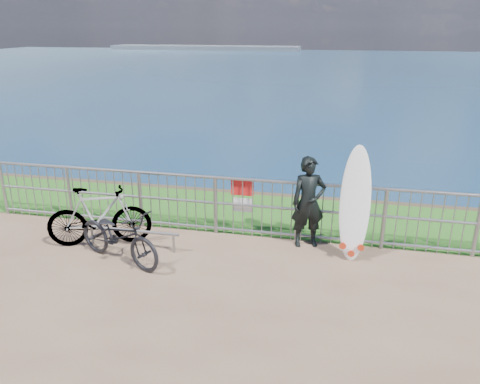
% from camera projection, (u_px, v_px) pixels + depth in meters
% --- Properties ---
extents(grass_strip, '(120.00, 120.00, 0.00)m').
position_uv_depth(grass_strip, '(253.00, 213.00, 9.75)').
color(grass_strip, '#215B19').
rests_on(grass_strip, ground).
extents(seascape, '(260.00, 260.00, 5.00)m').
position_uv_depth(seascape, '(205.00, 50.00, 153.10)').
color(seascape, brown).
rests_on(seascape, ground).
extents(railing, '(10.06, 0.10, 1.13)m').
position_uv_depth(railing, '(243.00, 206.00, 8.54)').
color(railing, gray).
rests_on(railing, ground).
extents(surfer, '(0.68, 0.55, 1.62)m').
position_uv_depth(surfer, '(308.00, 202.00, 8.09)').
color(surfer, black).
rests_on(surfer, ground).
extents(surfboard, '(0.51, 0.45, 1.91)m').
position_uv_depth(surfboard, '(355.00, 208.00, 7.66)').
color(surfboard, white).
rests_on(surfboard, ground).
extents(bicycle_near, '(1.86, 1.22, 0.92)m').
position_uv_depth(bicycle_near, '(119.00, 236.00, 7.62)').
color(bicycle_near, black).
rests_on(bicycle_near, ground).
extents(bicycle_far, '(1.86, 1.12, 1.08)m').
position_uv_depth(bicycle_far, '(99.00, 216.00, 8.20)').
color(bicycle_far, black).
rests_on(bicycle_far, ground).
extents(bike_rack, '(1.74, 0.05, 0.36)m').
position_uv_depth(bike_rack, '(132.00, 233.00, 8.13)').
color(bike_rack, gray).
rests_on(bike_rack, ground).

